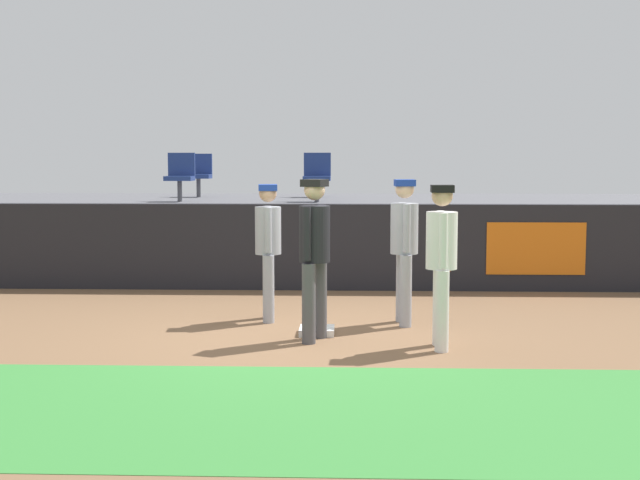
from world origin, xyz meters
name	(u,v)px	position (x,y,z in m)	size (l,w,h in m)	color
ground_plane	(298,337)	(0.00, 0.00, 0.00)	(60.00, 60.00, 0.00)	brown
grass_foreground_strip	(277,410)	(0.00, -2.78, 0.00)	(18.00, 2.80, 0.01)	#388438
first_base	(317,331)	(0.21, 0.17, 0.04)	(0.40, 0.40, 0.08)	white
player_fielder_home	(442,255)	(1.56, -0.50, 1.01)	(0.34, 0.54, 1.75)	white
player_runner_visitor	(268,242)	(-0.43, 0.98, 0.99)	(0.36, 0.48, 1.71)	#9EA3AD
player_coach_visitor	(404,241)	(1.25, 0.80, 1.03)	(0.36, 0.50, 1.77)	#9EA3AD
player_umpire	(315,248)	(0.19, -0.17, 1.04)	(0.44, 0.48, 1.80)	#4C4C51
field_wall	(313,247)	(0.02, 3.51, 0.67)	(18.00, 0.26, 1.33)	black
bleacher_platform	(318,233)	(0.00, 6.08, 0.65)	(18.00, 4.80, 1.30)	#59595E
seat_front_center	(317,174)	(0.02, 4.95, 1.77)	(0.47, 0.44, 0.84)	#4C4C51
seat_front_left	(180,174)	(-2.34, 4.95, 1.77)	(0.47, 0.44, 0.84)	#4C4C51
seat_back_center	(317,173)	(-0.05, 6.75, 1.77)	(0.44, 0.44, 0.84)	#4C4C51
seat_back_left	(199,173)	(-2.35, 6.75, 1.77)	(0.47, 0.44, 0.84)	#4C4C51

